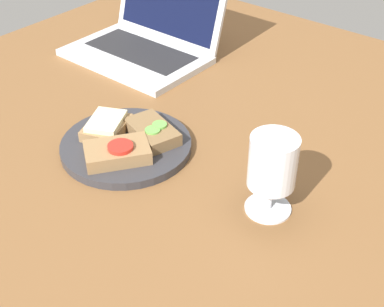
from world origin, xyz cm
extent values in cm
cube|color=brown|center=(0.00, 0.00, 1.50)|extent=(140.00, 140.00, 3.00)
cylinder|color=#333338|center=(-8.19, -6.34, 3.79)|extent=(24.16, 24.16, 1.58)
cube|color=#937047|center=(-5.74, -10.79, 5.84)|extent=(12.30, 13.24, 2.52)
cylinder|color=red|center=(-4.83, -10.76, 7.45)|extent=(4.47, 4.47, 0.69)
cube|color=brown|center=(-5.56, -2.01, 5.77)|extent=(12.31, 9.32, 2.37)
cylinder|color=#6BB74C|center=(-4.52, -1.04, 7.18)|extent=(2.72, 2.72, 0.46)
cylinder|color=#6BB74C|center=(-4.39, -3.06, 7.13)|extent=(2.82, 2.82, 0.36)
cube|color=#937047|center=(-13.26, -6.24, 5.58)|extent=(9.66, 11.09, 2.01)
cube|color=#F4EAB7|center=(-13.26, -6.24, 7.07)|extent=(8.72, 9.66, 0.97)
cylinder|color=white|center=(21.12, -3.72, 3.20)|extent=(7.49, 7.49, 0.40)
cylinder|color=white|center=(21.12, -3.72, 5.83)|extent=(1.10, 1.10, 4.87)
cylinder|color=white|center=(21.12, -3.72, 12.51)|extent=(7.51, 7.51, 8.48)
cylinder|color=white|center=(21.12, -3.72, 11.69)|extent=(6.91, 6.91, 6.85)
cube|color=silver|center=(-33.07, 21.53, 3.76)|extent=(33.01, 21.33, 1.53)
cube|color=#232326|center=(-33.07, 23.45, 4.61)|extent=(27.07, 11.73, 0.16)
camera|label=1|loc=(52.23, -61.01, 60.79)|focal=50.00mm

